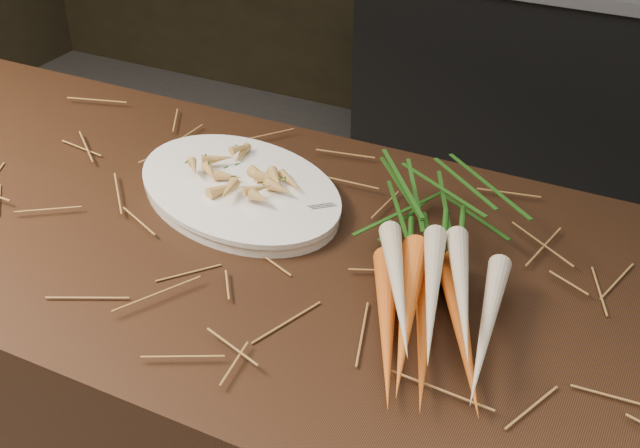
{
  "coord_description": "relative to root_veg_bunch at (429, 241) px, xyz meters",
  "views": [
    {
      "loc": [
        0.48,
        -0.53,
        1.57
      ],
      "look_at": [
        0.07,
        0.29,
        0.96
      ],
      "focal_mm": 45.0,
      "sensor_mm": 36.0,
      "label": 1
    }
  ],
  "objects": [
    {
      "name": "back_counter",
      "position": [
        0.09,
        1.84,
        -0.53
      ],
      "size": [
        1.82,
        0.62,
        0.84
      ],
      "color": "black",
      "rests_on": "ground"
    },
    {
      "name": "serving_platter",
      "position": [
        -0.33,
        0.05,
        -0.04
      ],
      "size": [
        0.45,
        0.38,
        0.02
      ],
      "primitive_type": null,
      "rotation": [
        0.0,
        0.0,
        -0.39
      ],
      "color": "white",
      "rests_on": "main_counter"
    },
    {
      "name": "straw_bedding",
      "position": [
        -0.21,
        -0.04,
        -0.04
      ],
      "size": [
        1.4,
        0.6,
        0.02
      ],
      "primitive_type": null,
      "color": "olive",
      "rests_on": "main_counter"
    },
    {
      "name": "roasted_veg_heap",
      "position": [
        -0.33,
        0.05,
        -0.01
      ],
      "size": [
        0.23,
        0.2,
        0.04
      ],
      "primitive_type": null,
      "rotation": [
        0.0,
        0.0,
        -0.39
      ],
      "color": "#B37D32",
      "rests_on": "serving_platter"
    },
    {
      "name": "root_veg_bunch",
      "position": [
        0.0,
        0.0,
        0.0
      ],
      "size": [
        0.33,
        0.54,
        0.1
      ],
      "rotation": [
        0.0,
        0.0,
        0.34
      ],
      "color": "#C75E1D",
      "rests_on": "main_counter"
    },
    {
      "name": "serving_fork",
      "position": [
        -0.21,
        -0.02,
        -0.02
      ],
      "size": [
        0.12,
        0.11,
        0.0
      ],
      "primitive_type": "cube",
      "rotation": [
        0.0,
        0.0,
        -0.85
      ],
      "color": "silver",
      "rests_on": "serving_platter"
    }
  ]
}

